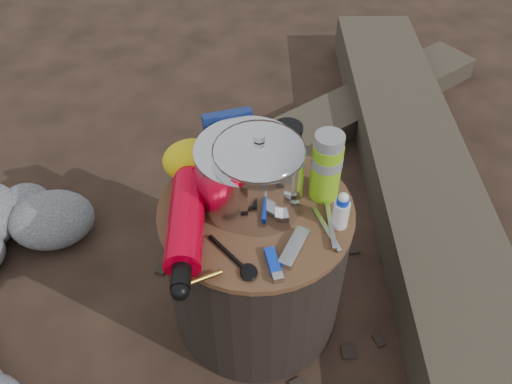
{
  "coord_description": "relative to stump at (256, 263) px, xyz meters",
  "views": [
    {
      "loc": [
        -0.13,
        -0.83,
        1.32
      ],
      "look_at": [
        0.0,
        0.0,
        0.48
      ],
      "focal_mm": 36.74,
      "sensor_mm": 36.0,
      "label": 1
    }
  ],
  "objects": [
    {
      "name": "log_small",
      "position": [
        0.61,
        0.88,
        -0.17
      ],
      "size": [
        1.08,
        0.7,
        0.09
      ],
      "primitive_type": "cube",
      "rotation": [
        0.0,
        0.0,
        -1.08
      ],
      "color": "#3A3127",
      "rests_on": "ground"
    },
    {
      "name": "thermos",
      "position": [
        0.17,
        0.02,
        0.3
      ],
      "size": [
        0.07,
        0.07,
        0.18
      ],
      "primitive_type": "cylinder",
      "color": "#80C317",
      "rests_on": "stump"
    },
    {
      "name": "lighter",
      "position": [
        0.01,
        -0.16,
        0.22
      ],
      "size": [
        0.03,
        0.09,
        0.02
      ],
      "primitive_type": "cube",
      "rotation": [
        0.0,
        0.0,
        0.07
      ],
      "color": "#0C33B9",
      "rests_on": "stump"
    },
    {
      "name": "food_pouch",
      "position": [
        -0.04,
        0.17,
        0.29
      ],
      "size": [
        0.12,
        0.04,
        0.15
      ],
      "primitive_type": "cube",
      "rotation": [
        0.0,
        0.0,
        0.13
      ],
      "color": "navy",
      "rests_on": "stump"
    },
    {
      "name": "stump",
      "position": [
        0.0,
        0.0,
        0.0
      ],
      "size": [
        0.46,
        0.46,
        0.42
      ],
      "primitive_type": "cylinder",
      "color": "black",
      "rests_on": "ground"
    },
    {
      "name": "travel_mug",
      "position": [
        0.1,
        0.16,
        0.27
      ],
      "size": [
        0.07,
        0.07,
        0.11
      ],
      "primitive_type": "cylinder",
      "color": "black",
      "rests_on": "stump"
    },
    {
      "name": "log_main",
      "position": [
        0.63,
        0.42,
        -0.13
      ],
      "size": [
        0.6,
        1.97,
        0.16
      ],
      "primitive_type": "cube",
      "rotation": [
        0.0,
        0.0,
        -0.14
      ],
      "color": "#3A3127",
      "rests_on": "ground"
    },
    {
      "name": "fuel_bottle",
      "position": [
        -0.16,
        -0.05,
        0.25
      ],
      "size": [
        0.12,
        0.34,
        0.08
      ],
      "primitive_type": null,
      "rotation": [
        0.0,
        0.0,
        -0.13
      ],
      "color": "red",
      "rests_on": "stump"
    },
    {
      "name": "squeeze_bottle",
      "position": [
        0.18,
        -0.08,
        0.26
      ],
      "size": [
        0.04,
        0.04,
        0.09
      ],
      "primitive_type": "cylinder",
      "color": "silver",
      "rests_on": "stump"
    },
    {
      "name": "foil_windscreen",
      "position": [
        -0.01,
        0.04,
        0.29
      ],
      "size": [
        0.24,
        0.24,
        0.15
      ],
      "primitive_type": "cylinder",
      "color": "silver",
      "rests_on": "stump"
    },
    {
      "name": "camping_pot",
      "position": [
        0.01,
        0.01,
        0.31
      ],
      "size": [
        0.2,
        0.2,
        0.2
      ],
      "primitive_type": "cylinder",
      "color": "silver",
      "rests_on": "stump"
    },
    {
      "name": "stuff_sack",
      "position": [
        -0.14,
        0.14,
        0.26
      ],
      "size": [
        0.14,
        0.12,
        0.1
      ],
      "primitive_type": "ellipsoid",
      "color": "yellow",
      "rests_on": "stump"
    },
    {
      "name": "multitool",
      "position": [
        0.06,
        -0.13,
        0.22
      ],
      "size": [
        0.09,
        0.11,
        0.02
      ],
      "primitive_type": "cube",
      "rotation": [
        0.0,
        0.0,
        -0.59
      ],
      "color": "#B0B1B5",
      "rests_on": "stump"
    },
    {
      "name": "spork",
      "position": [
        -0.08,
        -0.13,
        0.22
      ],
      "size": [
        0.11,
        0.14,
        0.01
      ],
      "primitive_type": null,
      "rotation": [
        0.0,
        0.0,
        0.57
      ],
      "color": "black",
      "rests_on": "stump"
    },
    {
      "name": "ground",
      "position": [
        0.0,
        0.0,
        -0.21
      ],
      "size": [
        60.0,
        60.0,
        0.0
      ],
      "primitive_type": "plane",
      "color": "#2E1F17",
      "rests_on": "ground"
    },
    {
      "name": "pot_grabber",
      "position": [
        0.15,
        -0.09,
        0.22
      ],
      "size": [
        0.04,
        0.14,
        0.01
      ],
      "primitive_type": null,
      "rotation": [
        0.0,
        0.0,
        0.04
      ],
      "color": "#B0B1B5",
      "rests_on": "stump"
    }
  ]
}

